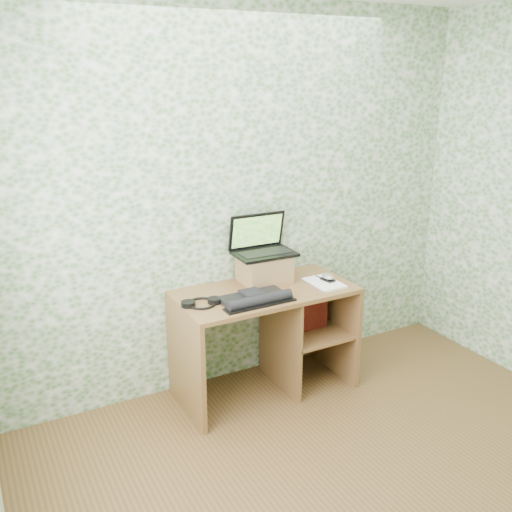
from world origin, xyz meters
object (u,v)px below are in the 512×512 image
riser (264,268)px  notepad (324,283)px  keyboard (255,298)px  desk (273,323)px  laptop (261,244)px

riser → notepad: riser is taller
notepad → keyboard: bearing=-173.8°
desk → keyboard: bearing=-142.3°
riser → keyboard: riser is taller
laptop → keyboard: size_ratio=0.87×
notepad → desk: bearing=160.6°
desk → riser: size_ratio=3.72×
desk → notepad: size_ratio=4.28×
riser → laptop: laptop is taller
desk → keyboard: 0.41m
desk → notepad: bearing=-19.6°
keyboard → laptop: bearing=55.2°
laptop → notepad: bearing=-37.7°
keyboard → notepad: 0.57m
desk → notepad: (0.34, -0.12, 0.28)m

